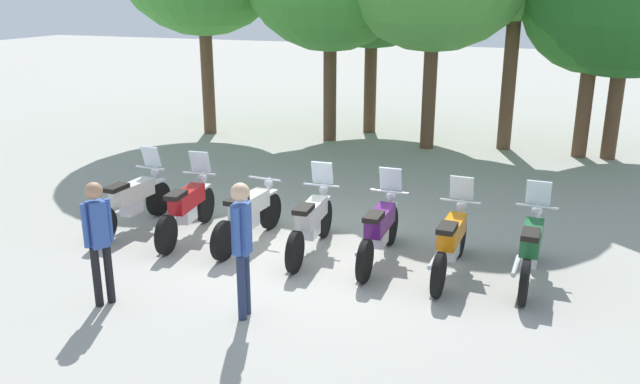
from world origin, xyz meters
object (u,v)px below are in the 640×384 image
object	(u,v)px
motorcycle_3	(311,222)
motorcycle_6	(531,247)
person_1	(98,234)
motorcycle_2	(249,214)
motorcycle_4	(380,229)
tree_5	(597,0)
person_0	(242,239)
motorcycle_0	(133,200)
motorcycle_1	(187,207)
motorcycle_5	(451,241)

from	to	relation	value
motorcycle_3	motorcycle_6	xyz separation A→B (m)	(3.38, 0.08, 0.00)
person_1	motorcycle_3	bearing A→B (deg)	82.57
motorcycle_6	motorcycle_2	bearing A→B (deg)	92.58
motorcycle_4	tree_5	distance (m)	9.33
person_0	motorcycle_3	bearing A→B (deg)	-97.27
person_1	tree_5	distance (m)	12.82
motorcycle_0	person_1	distance (m)	3.02
motorcycle_3	tree_5	world-z (taller)	tree_5
motorcycle_0	motorcycle_2	xyz separation A→B (m)	(2.25, 0.07, -0.01)
motorcycle_1	motorcycle_3	world-z (taller)	same
motorcycle_3	motorcycle_4	bearing A→B (deg)	-91.36
motorcycle_4	motorcycle_2	bearing A→B (deg)	90.32
person_0	motorcycle_1	bearing A→B (deg)	-52.18
motorcycle_4	motorcycle_6	xyz separation A→B (m)	(2.25, 0.05, 0.00)
motorcycle_3	motorcycle_1	bearing A→B (deg)	88.52
motorcycle_4	tree_5	size ratio (longest dim) A/B	0.39
motorcycle_4	person_0	xyz separation A→B (m)	(-1.16, -2.38, 0.57)
motorcycle_4	person_1	bearing A→B (deg)	131.15
motorcycle_0	motorcycle_4	bearing A→B (deg)	-86.12
motorcycle_4	person_1	world-z (taller)	person_1
motorcycle_2	motorcycle_0	bearing A→B (deg)	95.85
motorcycle_0	person_0	size ratio (longest dim) A/B	1.20
motorcycle_4	motorcycle_5	distance (m)	1.13
motorcycle_1	person_1	world-z (taller)	person_1
person_0	motorcycle_4	bearing A→B (deg)	-122.41
motorcycle_2	motorcycle_4	bearing A→B (deg)	-85.50
motorcycle_2	motorcycle_5	bearing A→B (deg)	-87.47
motorcycle_3	tree_5	bearing A→B (deg)	-30.08
motorcycle_5	person_0	world-z (taller)	person_0
motorcycle_1	motorcycle_4	world-z (taller)	same
motorcycle_1	motorcycle_6	size ratio (longest dim) A/B	1.00
motorcycle_1	motorcycle_5	distance (m)	4.51
motorcycle_6	tree_5	size ratio (longest dim) A/B	0.39
motorcycle_0	motorcycle_1	xyz separation A→B (m)	(1.12, -0.01, 0.00)
person_0	person_1	bearing A→B (deg)	3.66
motorcycle_1	motorcycle_6	distance (m)	5.63
motorcycle_0	tree_5	distance (m)	11.67
tree_5	person_1	bearing A→B (deg)	-119.39
motorcycle_0	motorcycle_2	bearing A→B (deg)	-85.44
motorcycle_4	tree_5	bearing A→B (deg)	-20.56
motorcycle_3	motorcycle_6	bearing A→B (deg)	-91.77
tree_5	motorcycle_4	bearing A→B (deg)	-110.39
motorcycle_1	motorcycle_6	xyz separation A→B (m)	(5.63, 0.15, 0.00)
motorcycle_2	motorcycle_6	size ratio (longest dim) A/B	1.00
motorcycle_4	person_0	bearing A→B (deg)	153.78
motorcycle_6	motorcycle_4	bearing A→B (deg)	92.94
motorcycle_3	motorcycle_0	bearing A→B (deg)	87.76
motorcycle_3	motorcycle_6	distance (m)	3.38
motorcycle_1	motorcycle_0	bearing A→B (deg)	83.14
motorcycle_6	person_0	size ratio (longest dim) A/B	1.20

